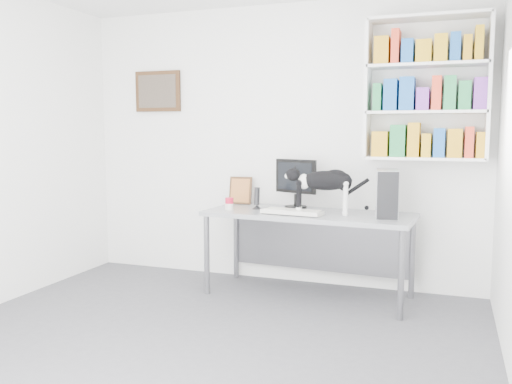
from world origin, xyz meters
TOP-DOWN VIEW (x-y plane):
  - room at (0.00, 0.00)m, footprint 4.01×4.01m
  - bookshelf at (1.40, 1.85)m, footprint 1.03×0.28m
  - wall_art at (-1.30, 1.97)m, footprint 0.52×0.04m
  - desk at (0.45, 1.55)m, footprint 1.89×0.84m
  - monitor at (0.27, 1.77)m, footprint 0.48×0.35m
  - keyboard at (0.34, 1.39)m, footprint 0.54×0.25m
  - pc_tower at (1.13, 1.54)m, footprint 0.23×0.42m
  - speaker at (-0.06, 1.58)m, footprint 0.10×0.10m
  - leaning_print at (-0.32, 1.85)m, footprint 0.23×0.10m
  - soup_can at (-0.28, 1.45)m, footprint 0.10×0.10m
  - cat at (0.60, 1.47)m, footprint 0.67×0.31m

SIDE VIEW (x-z plane):
  - desk at x=0.45m, z-range 0.00..0.77m
  - keyboard at x=0.34m, z-range 0.77..0.81m
  - soup_can at x=-0.28m, z-range 0.77..0.88m
  - speaker at x=-0.06m, z-range 0.77..0.98m
  - leaning_print at x=-0.32m, z-range 0.77..1.05m
  - cat at x=0.60m, z-range 0.77..1.17m
  - pc_tower at x=1.13m, z-range 0.77..1.17m
  - monitor at x=0.27m, z-range 0.77..1.23m
  - room at x=0.00m, z-range 0.00..2.70m
  - bookshelf at x=1.40m, z-range 1.23..2.47m
  - wall_art at x=-1.30m, z-range 1.69..2.11m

